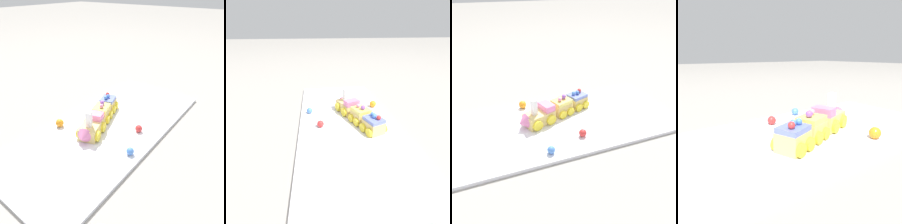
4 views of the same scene
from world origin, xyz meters
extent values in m
plane|color=gray|center=(0.00, 0.00, 0.00)|extent=(10.00, 10.00, 0.00)
cube|color=white|center=(0.00, 0.00, 0.01)|extent=(0.82, 0.36, 0.01)
cube|color=#E5C675|center=(0.08, -0.02, 0.03)|extent=(0.12, 0.09, 0.04)
cube|color=pink|center=(0.05, -0.03, 0.07)|extent=(0.05, 0.07, 0.02)
cone|color=pink|center=(0.14, 0.00, 0.04)|extent=(0.04, 0.06, 0.05)
cube|color=white|center=(0.09, -0.01, 0.06)|extent=(0.02, 0.02, 0.02)
cube|color=white|center=(0.09, -0.01, 0.08)|extent=(0.02, 0.02, 0.02)
cube|color=white|center=(0.09, -0.01, 0.10)|extent=(0.02, 0.02, 0.02)
cylinder|color=yellow|center=(0.11, -0.04, 0.03)|extent=(0.04, 0.02, 0.04)
cylinder|color=yellow|center=(0.09, 0.02, 0.03)|extent=(0.04, 0.02, 0.04)
cylinder|color=yellow|center=(0.06, -0.06, 0.03)|extent=(0.04, 0.02, 0.04)
cylinder|color=yellow|center=(0.04, 0.01, 0.03)|extent=(0.04, 0.02, 0.04)
cube|color=#E5C675|center=(-0.02, -0.05, 0.03)|extent=(0.08, 0.07, 0.04)
cube|color=#EFE066|center=(-0.02, -0.05, 0.06)|extent=(0.08, 0.07, 0.01)
sphere|color=#9956C6|center=(-0.03, -0.05, 0.08)|extent=(0.02, 0.02, 0.02)
sphere|color=pink|center=(-0.01, -0.04, 0.08)|extent=(0.02, 0.02, 0.02)
cylinder|color=yellow|center=(0.01, -0.07, 0.03)|extent=(0.03, 0.02, 0.03)
cylinder|color=yellow|center=(-0.01, -0.01, 0.03)|extent=(0.03, 0.02, 0.03)
cylinder|color=yellow|center=(-0.02, -0.09, 0.03)|extent=(0.03, 0.02, 0.03)
cylinder|color=yellow|center=(-0.05, -0.03, 0.03)|extent=(0.03, 0.02, 0.03)
cube|color=#E5C675|center=(-0.09, -0.08, 0.03)|extent=(0.08, 0.07, 0.04)
cube|color=#6B7AC6|center=(-0.09, -0.08, 0.06)|extent=(0.08, 0.07, 0.01)
sphere|color=red|center=(-0.10, -0.09, 0.07)|extent=(0.02, 0.02, 0.02)
sphere|color=#4C84E0|center=(-0.09, -0.08, 0.07)|extent=(0.02, 0.02, 0.01)
sphere|color=#4C84E0|center=(-0.08, -0.08, 0.07)|extent=(0.02, 0.02, 0.01)
cylinder|color=yellow|center=(-0.06, -0.10, 0.03)|extent=(0.03, 0.02, 0.03)
cylinder|color=yellow|center=(-0.09, -0.04, 0.03)|extent=(0.03, 0.02, 0.03)
cylinder|color=yellow|center=(-0.10, -0.11, 0.03)|extent=(0.03, 0.02, 0.03)
cylinder|color=yellow|center=(-0.12, -0.05, 0.03)|extent=(0.03, 0.02, 0.03)
sphere|color=#4C84E0|center=(0.08, 0.15, 0.02)|extent=(0.02, 0.02, 0.02)
sphere|color=orange|center=(0.11, -0.14, 0.03)|extent=(0.03, 0.03, 0.03)
sphere|color=red|center=(-0.03, 0.10, 0.02)|extent=(0.03, 0.03, 0.03)
camera|label=1|loc=(0.53, 0.41, 0.46)|focal=35.00mm
camera|label=2|loc=(-0.59, 0.11, 0.35)|focal=28.00mm
camera|label=3|loc=(0.22, 0.61, 0.45)|focal=35.00mm
camera|label=4|loc=(-0.35, -0.42, 0.21)|focal=35.00mm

